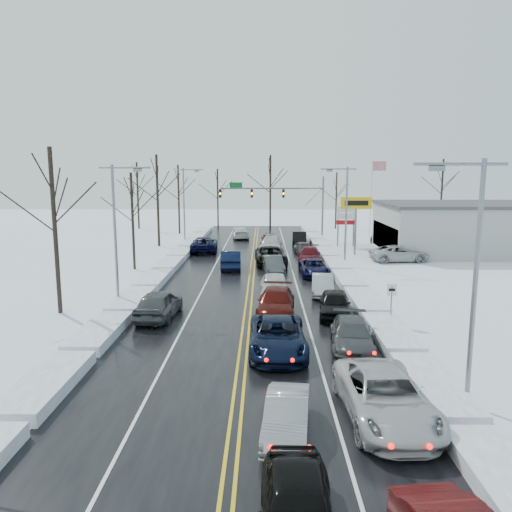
{
  "coord_description": "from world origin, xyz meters",
  "views": [
    {
      "loc": [
        0.94,
        -35.43,
        8.53
      ],
      "look_at": [
        0.43,
        0.33,
        2.5
      ],
      "focal_mm": 35.0,
      "sensor_mm": 36.0,
      "label": 1
    }
  ],
  "objects_px": {
    "traffic_signal_mast": "(283,197)",
    "dealership_building": "(478,228)",
    "oncoming_car_0": "(231,269)",
    "tires_plus_sign": "(356,207)",
    "flagpole": "(373,192)"
  },
  "relations": [
    {
      "from": "traffic_signal_mast",
      "to": "dealership_building",
      "type": "bearing_deg",
      "value": -25.95
    },
    {
      "from": "traffic_signal_mast",
      "to": "oncoming_car_0",
      "type": "distance_m",
      "value": 21.1
    },
    {
      "from": "tires_plus_sign",
      "to": "oncoming_car_0",
      "type": "relative_size",
      "value": 1.2
    },
    {
      "from": "flagpole",
      "to": "tires_plus_sign",
      "type": "bearing_deg",
      "value": -108.44
    },
    {
      "from": "traffic_signal_mast",
      "to": "flagpole",
      "type": "xyz_separation_m",
      "value": [
        11.72,
        2.01,
        0.45
      ]
    },
    {
      "from": "traffic_signal_mast",
      "to": "oncoming_car_0",
      "type": "height_order",
      "value": "traffic_signal_mast"
    },
    {
      "from": "traffic_signal_mast",
      "to": "tires_plus_sign",
      "type": "bearing_deg",
      "value": -59.54
    },
    {
      "from": "dealership_building",
      "to": "flagpole",
      "type": "bearing_deg",
      "value": 126.27
    },
    {
      "from": "tires_plus_sign",
      "to": "traffic_signal_mast",
      "type": "bearing_deg",
      "value": 120.46
    },
    {
      "from": "flagpole",
      "to": "oncoming_car_0",
      "type": "bearing_deg",
      "value": -128.31
    },
    {
      "from": "tires_plus_sign",
      "to": "flagpole",
      "type": "height_order",
      "value": "flagpole"
    },
    {
      "from": "dealership_building",
      "to": "oncoming_car_0",
      "type": "bearing_deg",
      "value": -159.55
    },
    {
      "from": "traffic_signal_mast",
      "to": "dealership_building",
      "type": "relative_size",
      "value": 0.65
    },
    {
      "from": "flagpole",
      "to": "dealership_building",
      "type": "height_order",
      "value": "flagpole"
    },
    {
      "from": "dealership_building",
      "to": "oncoming_car_0",
      "type": "xyz_separation_m",
      "value": [
        -25.92,
        -9.66,
        -2.66
      ]
    }
  ]
}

